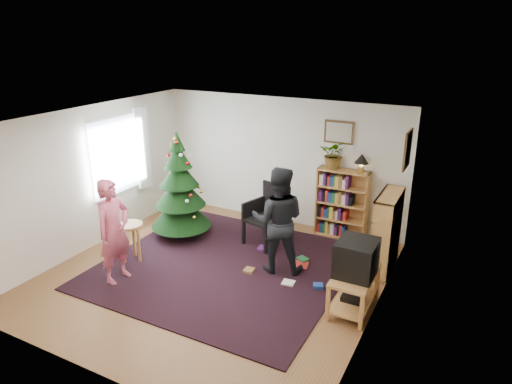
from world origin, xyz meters
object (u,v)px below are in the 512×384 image
at_px(bookshelf_back, 342,203).
at_px(potted_plant, 334,154).
at_px(christmas_tree, 180,194).
at_px(armchair, 268,212).
at_px(bookshelf_right, 386,231).
at_px(crt_tv, 356,258).
at_px(person_by_chair, 278,220).
at_px(stool, 131,232).
at_px(tv_stand, 354,288).
at_px(picture_right, 408,150).
at_px(table_lamp, 362,160).
at_px(picture_back, 339,132).
at_px(person_standing, 114,231).

distance_m(bookshelf_back, potted_plant, 0.93).
xyz_separation_m(christmas_tree, armchair, (1.57, 0.50, -0.24)).
relative_size(bookshelf_right, armchair, 1.18).
bearing_deg(bookshelf_right, crt_tv, 174.76).
bearing_deg(person_by_chair, stool, 1.44).
bearing_deg(tv_stand, potted_plant, 115.99).
bearing_deg(bookshelf_back, stool, -137.27).
relative_size(bookshelf_back, person_by_chair, 0.74).
distance_m(bookshelf_back, bookshelf_right, 1.35).
relative_size(picture_right, bookshelf_back, 0.46).
bearing_deg(table_lamp, crt_tv, -75.31).
xyz_separation_m(picture_back, stool, (-2.61, -2.72, -1.42)).
distance_m(crt_tv, stool, 3.71).
xyz_separation_m(crt_tv, person_standing, (-3.48, -0.91, 0.03)).
relative_size(christmas_tree, crt_tv, 3.58).
bearing_deg(crt_tv, bookshelf_back, 111.64).
height_order(tv_stand, person_by_chair, person_by_chair).
bearing_deg(crt_tv, stool, -174.56).
bearing_deg(armchair, bookshelf_right, 17.10).
height_order(picture_back, tv_stand, picture_back).
xyz_separation_m(bookshelf_right, crt_tv, (-0.12, -1.34, 0.13)).
bearing_deg(picture_back, table_lamp, -15.65).
relative_size(crt_tv, person_by_chair, 0.32).
height_order(stool, table_lamp, table_lamp).
xyz_separation_m(bookshelf_right, tv_stand, (-0.12, -1.34, -0.34)).
relative_size(stool, person_standing, 0.41).
xyz_separation_m(picture_right, bookshelf_right, (-0.14, -0.30, -1.29)).
bearing_deg(person_by_chair, potted_plant, -119.14).
bearing_deg(picture_back, potted_plant, -97.60).
height_order(tv_stand, stool, stool).
distance_m(picture_right, bookshelf_right, 1.33).
xyz_separation_m(bookshelf_right, person_standing, (-3.60, -2.25, 0.16)).
height_order(stool, person_by_chair, person_by_chair).
height_order(armchair, stool, armchair).
relative_size(person_by_chair, table_lamp, 5.16).
bearing_deg(table_lamp, armchair, -147.66).
height_order(tv_stand, person_standing, person_standing).
relative_size(armchair, person_by_chair, 0.63).
xyz_separation_m(christmas_tree, person_by_chair, (2.15, -0.35, 0.03)).
bearing_deg(potted_plant, bookshelf_right, -36.47).
bearing_deg(stool, tv_stand, 5.44).
bearing_deg(table_lamp, person_standing, -132.59).
xyz_separation_m(picture_back, tv_stand, (1.07, -2.37, -1.62)).
relative_size(crt_tv, potted_plant, 1.04).
relative_size(picture_right, person_standing, 0.36).
height_order(bookshelf_back, potted_plant, potted_plant).
bearing_deg(christmas_tree, table_lamp, 24.98).
relative_size(bookshelf_right, table_lamp, 3.84).
distance_m(tv_stand, crt_tv, 0.47).
bearing_deg(tv_stand, picture_right, 81.17).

